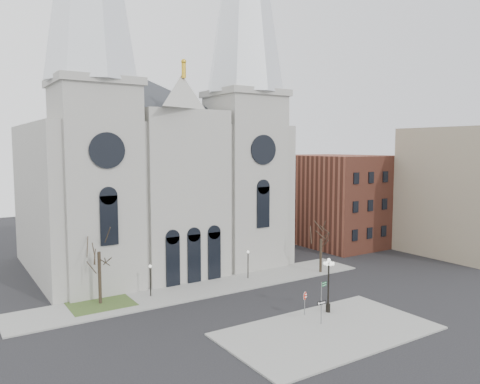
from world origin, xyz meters
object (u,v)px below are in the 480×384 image
one_way_sign (321,308)px  street_name_sign (322,292)px  stop_sign (305,298)px  globe_lamp (329,278)px

one_way_sign → street_name_sign: (2.96, 3.13, -0.01)m
stop_sign → globe_lamp: (2.31, -0.61, 1.60)m
one_way_sign → street_name_sign: bearing=49.5°
globe_lamp → one_way_sign: size_ratio=2.37×
stop_sign → street_name_sign: (2.72, 0.69, -0.14)m
globe_lamp → street_name_sign: 2.21m
stop_sign → one_way_sign: stop_sign is taller
stop_sign → one_way_sign: (-0.23, -2.45, -0.13)m
globe_lamp → street_name_sign: bearing=72.4°
stop_sign → globe_lamp: bearing=-20.1°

